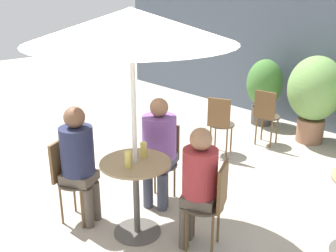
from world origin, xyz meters
name	(u,v)px	position (x,y,z in m)	size (l,w,h in m)	color
ground_plane	(121,226)	(0.00, 0.00, 0.00)	(20.00, 20.00, 0.00)	#B2A899
cafe_table_near	(136,185)	(0.18, 0.06, 0.51)	(0.65, 0.65, 0.75)	#514C47
bistro_chair_0	(213,199)	(0.83, 0.40, 0.51)	(0.41, 0.40, 0.85)	#42382D
bistro_chair_1	(163,155)	(-0.16, 0.70, 0.51)	(0.40, 0.41, 0.85)	#42382D
bistro_chair_2	(68,173)	(-0.46, -0.29, 0.51)	(0.41, 0.40, 0.85)	#42382D
bistro_chair_3	(220,121)	(-0.50, 2.04, 0.51)	(0.39, 0.41, 0.85)	#42382D
bistro_chair_4	(266,113)	(-0.29, 2.81, 0.51)	(0.37, 0.39, 0.85)	#42382D
seated_person_0	(198,178)	(0.71, 0.34, 0.69)	(0.38, 0.37, 1.15)	brown
seated_person_1	(159,144)	(-0.10, 0.58, 0.70)	(0.43, 0.45, 1.19)	#42475B
seated_person_2	(79,156)	(-0.34, -0.22, 0.72)	(0.40, 0.38, 1.21)	brown
beer_glass_0	(128,159)	(0.23, -0.06, 0.83)	(0.06, 0.06, 0.15)	#DBC65B
beer_glass_1	(143,150)	(0.15, 0.18, 0.82)	(0.06, 0.06, 0.15)	#DBC65B
potted_plant_0	(264,87)	(-0.89, 3.61, 0.64)	(0.59, 0.59, 1.12)	#47423D
potted_plant_1	(315,92)	(0.08, 3.47, 0.78)	(0.80, 0.80, 1.31)	#93664C
umbrella	(131,26)	(0.18, 0.06, 1.95)	(1.75, 1.75, 2.10)	silver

